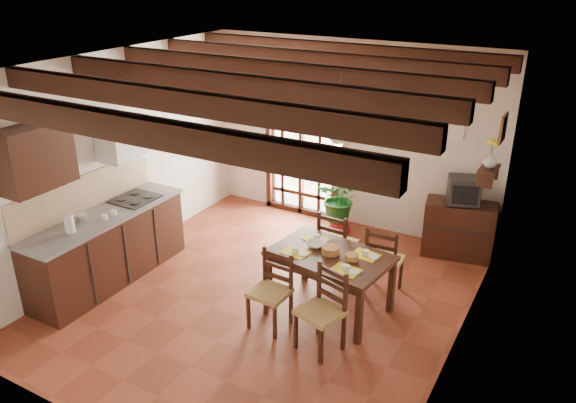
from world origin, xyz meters
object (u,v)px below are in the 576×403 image
Objects in this scene: chair_near_left at (270,304)px; pendant_lamp at (338,138)px; dining_table at (330,261)px; potted_plant at (340,197)px; chair_far_left at (336,256)px; chair_far_right at (383,272)px; chair_near_right at (321,325)px; sideboard at (458,229)px; kitchen_counter at (108,246)px; crt_tv at (464,190)px.

pendant_lamp is (0.42, 0.73, 1.80)m from chair_near_left.
potted_plant reaches higher than dining_table.
chair_near_left is at bearing -116.14° from dining_table.
chair_near_left is 1.37m from chair_far_left.
chair_near_right is at bearing 80.06° from chair_far_right.
sideboard is 0.48× the size of potted_plant.
kitchen_counter is 1.17× the size of potted_plant.
crt_tv reaches higher than chair_near_left.
pendant_lamp is at bearing -135.95° from crt_tv.
sideboard is at bearing 4.09° from potted_plant.
pendant_lamp reaches higher than potted_plant.
sideboard is at bearing 92.13° from chair_near_right.
kitchen_counter is at bearing 33.77° from chair_far_left.
kitchen_counter is 2.42× the size of chair_far_left.
crt_tv is at bearing 63.03° from pendant_lamp.
chair_far_right is 1.53m from sideboard.
sideboard is (1.23, 1.33, 0.10)m from chair_far_left.
crt_tv is (1.23, 1.32, 0.69)m from chair_far_left.
chair_far_left is 1.93m from crt_tv.
pendant_lamp is (0.74, -1.82, 1.51)m from potted_plant.
crt_tv is (0.99, 2.04, 0.35)m from dining_table.
chair_near_right is 2.95m from crt_tv.
chair_near_right is 1.82× the size of crt_tv.
chair_far_right is (0.18, 1.36, -0.00)m from chair_near_right.
kitchen_counter is 2.42× the size of sideboard.
chair_near_right is 1.09× the size of pendant_lamp.
pendant_lamp is (2.74, 0.88, 1.60)m from kitchen_counter.
chair_far_left is at bearing -67.40° from potted_plant.
sideboard is (0.99, 2.05, -0.24)m from dining_table.
chair_near_right reaches higher than chair_near_left.
chair_far_left is at bearing 30.99° from kitchen_counter.
chair_far_left is 1.03× the size of chair_far_right.
pendant_lamp reaches higher than chair_far_right.
crt_tv is at bearing 3.90° from potted_plant.
dining_table is 1.71× the size of pendant_lamp.
kitchen_counter is at bearing -162.24° from pendant_lamp.
kitchen_counter reaches higher than crt_tv.
chair_near_right is at bearing -73.49° from pendant_lamp.
crt_tv is (0.56, 1.41, 0.70)m from chair_far_right.
kitchen_counter is 4.46× the size of crt_tv.
potted_plant is at bearing 112.10° from pendant_lamp.
chair_far_left is at bearing -151.92° from crt_tv.
kitchen_counter is 3.47m from chair_far_right.
chair_far_left is 1.81m from sideboard.
chair_far_right reaches higher than dining_table.
chair_far_left is 1.91m from pendant_lamp.
pendant_lamp is (-0.99, -1.94, 1.10)m from crt_tv.
chair_far_right is 1.92m from pendant_lamp.
chair_far_right is 1.67m from crt_tv.
chair_far_left reaches higher than chair_far_right.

